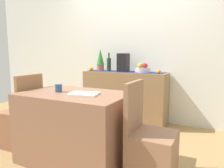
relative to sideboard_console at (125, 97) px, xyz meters
name	(u,v)px	position (x,y,z in m)	size (l,w,h in m)	color
ground_plane	(103,143)	(0.09, -0.92, -0.43)	(6.40, 6.40, 0.02)	#A07F4F
room_wall_rear	(136,41)	(0.09, 0.26, 0.93)	(6.40, 0.06, 2.70)	silver
sideboard_console	(125,97)	(0.00, 0.00, 0.00)	(1.39, 0.42, 0.85)	olive
table_runner	(125,72)	(0.00, 0.00, 0.43)	(1.31, 0.32, 0.01)	navy
fruit_bowl	(143,70)	(0.31, 0.00, 0.46)	(0.24, 0.24, 0.07)	silver
apple_right	(145,65)	(0.35, -0.02, 0.54)	(0.08, 0.08, 0.08)	red
apple_front	(141,65)	(0.27, 0.02, 0.54)	(0.08, 0.08, 0.08)	#8DA932
apple_upper	(146,65)	(0.34, 0.05, 0.53)	(0.07, 0.07, 0.07)	#96A73B
apple_rear	(139,66)	(0.27, -0.06, 0.53)	(0.07, 0.07, 0.07)	gold
wine_bottle	(109,64)	(-0.30, 0.00, 0.54)	(0.07, 0.07, 0.31)	#233C25
coffee_maker	(123,63)	(-0.03, 0.00, 0.57)	(0.16, 0.18, 0.30)	black
potted_plant	(100,59)	(-0.46, 0.00, 0.62)	(0.13, 0.13, 0.38)	#AA6744
orange_loose_mid	(91,69)	(-0.60, -0.09, 0.46)	(0.07, 0.07, 0.07)	orange
orange_loose_end	(159,72)	(0.59, -0.09, 0.45)	(0.06, 0.06, 0.06)	orange
dining_table	(75,127)	(0.07, -1.46, -0.05)	(1.12, 0.72, 0.74)	#8F6349
open_book	(84,94)	(0.21, -1.50, 0.33)	(0.28, 0.21, 0.02)	white
coffee_cup	(59,88)	(-0.12, -1.49, 0.36)	(0.07, 0.07, 0.08)	#2D5086
chair_near_window	(22,125)	(-0.76, -1.46, -0.16)	(0.41, 0.41, 0.90)	#915F44
chair_by_corner	(151,152)	(0.89, -1.46, -0.16)	(0.40, 0.40, 0.90)	#93684C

